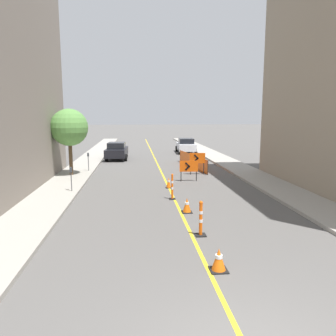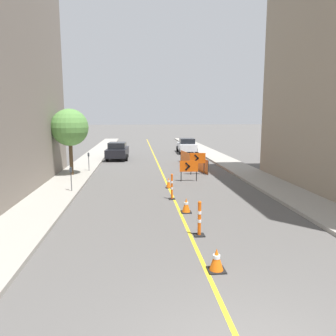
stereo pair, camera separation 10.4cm
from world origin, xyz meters
TOP-DOWN VIEW (x-y plane):
  - lane_stripe at (0.00, 26.21)m, footprint 0.12×52.43m
  - sidewalk_left at (-5.97, 26.21)m, footprint 2.29×52.43m
  - sidewalk_right at (5.97, 26.21)m, footprint 2.29×52.43m
  - traffic_cone_nearest at (0.26, 3.44)m, footprint 0.47×0.47m
  - traffic_cone_second at (0.26, 8.70)m, footprint 0.43×0.43m
  - traffic_cone_third at (-0.01, 13.49)m, footprint 0.33×0.33m
  - delineator_post_front at (0.29, 5.99)m, footprint 0.36×0.36m
  - delineator_post_rear at (-0.10, 10.94)m, footprint 0.31×0.31m
  - arrow_barricade_primary at (1.43, 15.30)m, footprint 1.14×0.15m
  - arrow_barricade_secondary at (2.39, 17.55)m, footprint 1.08×0.14m
  - safety_mesh_fence at (2.61, 20.79)m, footprint 1.00×7.02m
  - parked_car_curb_near at (-3.55, 26.16)m, footprint 2.03×4.39m
  - parked_car_curb_mid at (3.70, 30.99)m, footprint 1.98×4.37m
  - parking_meter_near_curb at (-5.18, 12.61)m, footprint 0.12×0.11m
  - parking_meter_far_curb at (-5.18, 19.01)m, footprint 0.12×0.11m
  - street_tree_left_near at (-6.08, 17.46)m, footprint 2.41×2.41m

SIDE VIEW (x-z plane):
  - lane_stripe at x=0.00m, z-range 0.00..0.01m
  - sidewalk_left at x=-5.97m, z-range 0.00..0.15m
  - sidewalk_right at x=5.97m, z-range 0.00..0.15m
  - traffic_cone_third at x=-0.01m, z-range 0.00..0.60m
  - traffic_cone_nearest at x=0.26m, z-range 0.00..0.61m
  - traffic_cone_second at x=0.26m, z-range 0.00..0.62m
  - safety_mesh_fence at x=2.61m, z-range 0.00..1.00m
  - delineator_post_front at x=0.29m, z-range -0.08..1.13m
  - delineator_post_rear at x=-0.10m, z-range -0.08..1.18m
  - parked_car_curb_near at x=-3.55m, z-range 0.00..1.59m
  - parked_car_curb_mid at x=3.70m, z-range 0.00..1.59m
  - arrow_barricade_primary at x=1.43m, z-range 0.25..1.53m
  - parking_meter_near_curb at x=-5.18m, z-range 0.41..1.68m
  - parking_meter_far_curb at x=-5.18m, z-range 0.42..1.72m
  - arrow_barricade_secondary at x=2.39m, z-range 0.32..1.82m
  - street_tree_left_near at x=-6.08m, z-range 1.09..5.42m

